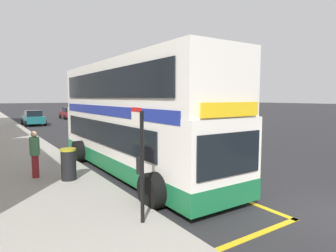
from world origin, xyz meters
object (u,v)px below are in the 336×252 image
bus_stop_sign (140,155)px  pedestrian_further_back (35,152)px  double_decker_bus (133,121)px  parked_car_maroon_ahead (69,113)px  parked_car_teal_across (33,118)px  litter_bin (69,164)px

bus_stop_sign → pedestrian_further_back: (-1.43, 5.33, -0.65)m
double_decker_bus → parked_car_maroon_ahead: size_ratio=2.55×
parked_car_teal_across → pedestrian_further_back: pedestrian_further_back is taller
litter_bin → double_decker_bus: bearing=5.1°
parked_car_teal_across → parked_car_maroon_ahead: bearing=52.0°
parked_car_teal_across → pedestrian_further_back: (-3.31, -22.75, 0.26)m
parked_car_teal_across → litter_bin: parked_car_teal_across is taller
parked_car_teal_across → pedestrian_further_back: bearing=-99.2°
pedestrian_further_back → double_decker_bus: bearing=-11.1°
double_decker_bus → parked_car_maroon_ahead: 31.57m
litter_bin → parked_car_teal_across: bearing=84.3°
pedestrian_further_back → litter_bin: (0.93, -0.94, -0.36)m
parked_car_teal_across → litter_bin: size_ratio=3.80×
bus_stop_sign → pedestrian_further_back: bearing=105.1°
bus_stop_sign → litter_bin: bus_stop_sign is taller
double_decker_bus → bus_stop_sign: double_decker_bus is taller
bus_stop_sign → pedestrian_further_back: size_ratio=1.57×
pedestrian_further_back → bus_stop_sign: bearing=-74.9°
double_decker_bus → parked_car_maroon_ahead: (5.49, 31.06, -1.26)m
parked_car_maroon_ahead → parked_car_teal_across: bearing=-124.5°
double_decker_bus → pedestrian_further_back: bearing=168.9°
parked_car_maroon_ahead → pedestrian_further_back: size_ratio=2.49×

